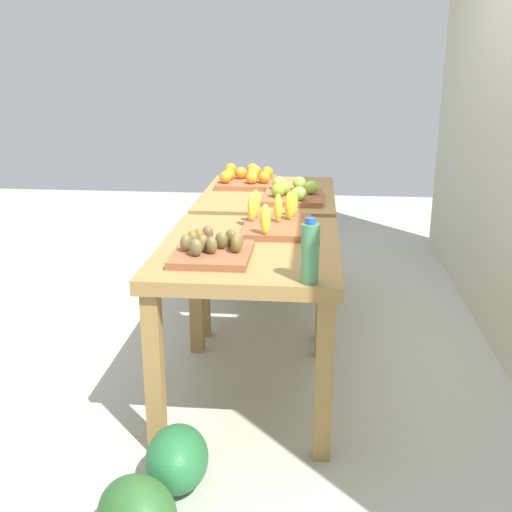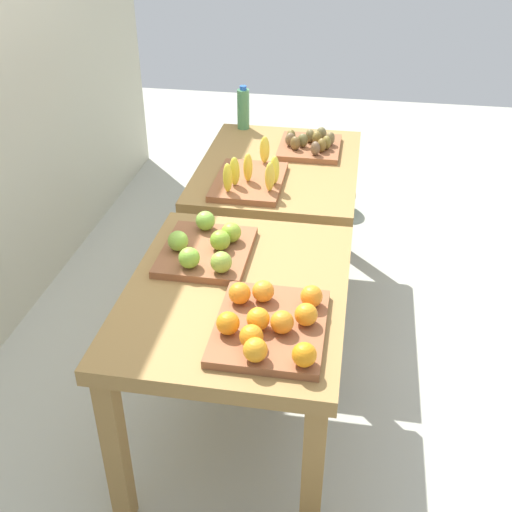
{
  "view_description": "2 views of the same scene",
  "coord_description": "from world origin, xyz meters",
  "px_view_note": "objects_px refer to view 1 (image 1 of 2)",
  "views": [
    {
      "loc": [
        3.26,
        0.28,
        1.58
      ],
      "look_at": [
        0.04,
        -0.02,
        0.54
      ],
      "focal_mm": 44.62,
      "sensor_mm": 36.0,
      "label": 1
    },
    {
      "loc": [
        -2.41,
        -0.39,
        2.08
      ],
      "look_at": [
        -0.07,
        0.01,
        0.59
      ],
      "focal_mm": 44.58,
      "sensor_mm": 36.0,
      "label": 2
    }
  ],
  "objects_px": {
    "wicker_basket": "(231,252)",
    "watermelon_pile": "(158,485)",
    "banana_crate": "(276,221)",
    "kiwi_bin": "(212,249)",
    "apple_bin": "(293,193)",
    "display_table_right": "(250,268)",
    "orange_bin": "(247,178)",
    "water_bottle": "(310,253)",
    "display_table_left": "(269,210)"
  },
  "relations": [
    {
      "from": "wicker_basket",
      "to": "watermelon_pile",
      "type": "bearing_deg",
      "value": 2.27
    },
    {
      "from": "banana_crate",
      "to": "wicker_basket",
      "type": "relative_size",
      "value": 1.3
    },
    {
      "from": "kiwi_bin",
      "to": "wicker_basket",
      "type": "distance_m",
      "value": 2.26
    },
    {
      "from": "apple_bin",
      "to": "kiwi_bin",
      "type": "distance_m",
      "value": 1.16
    },
    {
      "from": "kiwi_bin",
      "to": "watermelon_pile",
      "type": "relative_size",
      "value": 0.54
    },
    {
      "from": "display_table_right",
      "to": "apple_bin",
      "type": "relative_size",
      "value": 2.6
    },
    {
      "from": "apple_bin",
      "to": "kiwi_bin",
      "type": "height_order",
      "value": "apple_bin"
    },
    {
      "from": "orange_bin",
      "to": "apple_bin",
      "type": "relative_size",
      "value": 1.11
    },
    {
      "from": "water_bottle",
      "to": "watermelon_pile",
      "type": "bearing_deg",
      "value": -52.94
    },
    {
      "from": "display_table_right",
      "to": "watermelon_pile",
      "type": "height_order",
      "value": "display_table_right"
    },
    {
      "from": "kiwi_bin",
      "to": "watermelon_pile",
      "type": "distance_m",
      "value": 0.95
    },
    {
      "from": "water_bottle",
      "to": "wicker_basket",
      "type": "bearing_deg",
      "value": -165.54
    },
    {
      "from": "display_table_left",
      "to": "apple_bin",
      "type": "relative_size",
      "value": 2.6
    },
    {
      "from": "water_bottle",
      "to": "watermelon_pile",
      "type": "height_order",
      "value": "water_bottle"
    },
    {
      "from": "apple_bin",
      "to": "watermelon_pile",
      "type": "height_order",
      "value": "apple_bin"
    },
    {
      "from": "apple_bin",
      "to": "kiwi_bin",
      "type": "bearing_deg",
      "value": -14.65
    },
    {
      "from": "display_table_right",
      "to": "water_bottle",
      "type": "xyz_separation_m",
      "value": [
        0.47,
        0.27,
        0.23
      ]
    },
    {
      "from": "display_table_left",
      "to": "watermelon_pile",
      "type": "bearing_deg",
      "value": -6.91
    },
    {
      "from": "display_table_right",
      "to": "wicker_basket",
      "type": "height_order",
      "value": "display_table_right"
    },
    {
      "from": "water_bottle",
      "to": "wicker_basket",
      "type": "height_order",
      "value": "water_bottle"
    },
    {
      "from": "display_table_right",
      "to": "orange_bin",
      "type": "xyz_separation_m",
      "value": [
        -1.36,
        -0.16,
        0.15
      ]
    },
    {
      "from": "orange_bin",
      "to": "banana_crate",
      "type": "xyz_separation_m",
      "value": [
        1.08,
        0.26,
        -0.0
      ]
    },
    {
      "from": "display_table_left",
      "to": "kiwi_bin",
      "type": "height_order",
      "value": "kiwi_bin"
    },
    {
      "from": "wicker_basket",
      "to": "kiwi_bin",
      "type": "bearing_deg",
      "value": 5.62
    },
    {
      "from": "orange_bin",
      "to": "water_bottle",
      "type": "relative_size",
      "value": 1.8
    },
    {
      "from": "display_table_left",
      "to": "watermelon_pile",
      "type": "relative_size",
      "value": 1.57
    },
    {
      "from": "water_bottle",
      "to": "watermelon_pile",
      "type": "distance_m",
      "value": 0.99
    },
    {
      "from": "display_table_right",
      "to": "kiwi_bin",
      "type": "bearing_deg",
      "value": -35.41
    },
    {
      "from": "apple_bin",
      "to": "wicker_basket",
      "type": "height_order",
      "value": "apple_bin"
    },
    {
      "from": "orange_bin",
      "to": "kiwi_bin",
      "type": "distance_m",
      "value": 1.55
    },
    {
      "from": "apple_bin",
      "to": "watermelon_pile",
      "type": "bearing_deg",
      "value": -12.47
    },
    {
      "from": "orange_bin",
      "to": "apple_bin",
      "type": "distance_m",
      "value": 0.53
    },
    {
      "from": "kiwi_bin",
      "to": "watermelon_pile",
      "type": "xyz_separation_m",
      "value": [
        0.65,
        -0.1,
        -0.67
      ]
    },
    {
      "from": "wicker_basket",
      "to": "display_table_right",
      "type": "bearing_deg",
      "value": 10.2
    },
    {
      "from": "apple_bin",
      "to": "water_bottle",
      "type": "height_order",
      "value": "water_bottle"
    },
    {
      "from": "display_table_left",
      "to": "watermelon_pile",
      "type": "height_order",
      "value": "display_table_left"
    },
    {
      "from": "orange_bin",
      "to": "kiwi_bin",
      "type": "xyz_separation_m",
      "value": [
        1.55,
        0.02,
        -0.01
      ]
    },
    {
      "from": "display_table_left",
      "to": "kiwi_bin",
      "type": "relative_size",
      "value": 2.89
    },
    {
      "from": "display_table_right",
      "to": "wicker_basket",
      "type": "bearing_deg",
      "value": -169.8
    },
    {
      "from": "display_table_left",
      "to": "water_bottle",
      "type": "bearing_deg",
      "value": 9.73
    },
    {
      "from": "display_table_right",
      "to": "watermelon_pile",
      "type": "relative_size",
      "value": 1.57
    },
    {
      "from": "apple_bin",
      "to": "wicker_basket",
      "type": "xyz_separation_m",
      "value": [
        -1.02,
        -0.5,
        -0.69
      ]
    },
    {
      "from": "water_bottle",
      "to": "wicker_basket",
      "type": "relative_size",
      "value": 0.71
    },
    {
      "from": "orange_bin",
      "to": "display_table_right",
      "type": "bearing_deg",
      "value": 6.71
    },
    {
      "from": "display_table_left",
      "to": "apple_bin",
      "type": "height_order",
      "value": "apple_bin"
    },
    {
      "from": "kiwi_bin",
      "to": "water_bottle",
      "type": "xyz_separation_m",
      "value": [
        0.27,
        0.41,
        0.08
      ]
    },
    {
      "from": "display_table_left",
      "to": "orange_bin",
      "type": "distance_m",
      "value": 0.32
    },
    {
      "from": "kiwi_bin",
      "to": "wicker_basket",
      "type": "bearing_deg",
      "value": -174.38
    },
    {
      "from": "display_table_right",
      "to": "kiwi_bin",
      "type": "xyz_separation_m",
      "value": [
        0.2,
        -0.14,
        0.15
      ]
    },
    {
      "from": "wicker_basket",
      "to": "display_table_left",
      "type": "bearing_deg",
      "value": 22.98
    }
  ]
}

